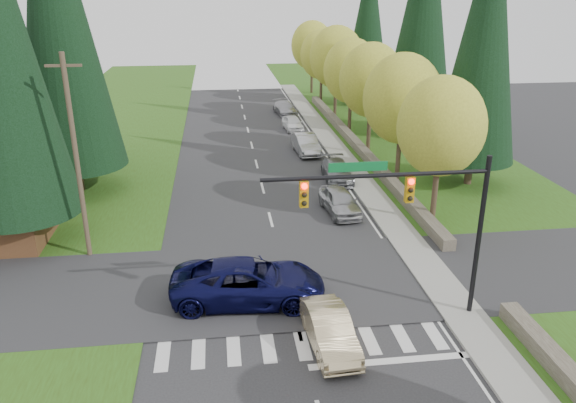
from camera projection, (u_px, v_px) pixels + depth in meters
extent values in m
plane|color=#28282B|center=(317.00, 403.00, 18.29)|extent=(120.00, 120.00, 0.00)
cube|color=#304B14|center=(453.00, 184.00, 38.34)|extent=(14.00, 110.00, 0.06)
cube|color=#304B14|center=(58.00, 202.00, 35.26)|extent=(14.00, 110.00, 0.06)
cube|color=#28282B|center=(287.00, 283.00, 25.70)|extent=(120.00, 8.00, 0.10)
cube|color=gray|center=(359.00, 178.00, 39.46)|extent=(1.80, 80.00, 0.13)
cube|color=gray|center=(347.00, 179.00, 39.36)|extent=(0.20, 80.00, 0.13)
cube|color=#4C4438|center=(356.00, 144.00, 46.96)|extent=(0.70, 40.00, 0.70)
cylinder|color=black|center=(479.00, 239.00, 22.09)|extent=(0.20, 0.20, 6.80)
cylinder|color=black|center=(377.00, 176.00, 20.58)|extent=(8.60, 0.16, 0.16)
cube|color=#0C662D|center=(358.00, 167.00, 20.42)|extent=(2.20, 0.04, 0.35)
cube|color=#BF8C0C|center=(410.00, 189.00, 20.95)|extent=(0.32, 0.24, 1.00)
sphere|color=#FF0C05|center=(412.00, 182.00, 20.69)|extent=(0.22, 0.22, 0.22)
cube|color=#BF8C0C|center=(304.00, 194.00, 20.47)|extent=(0.32, 0.24, 1.00)
sphere|color=#FF0C05|center=(305.00, 186.00, 20.22)|extent=(0.22, 0.22, 0.22)
cylinder|color=#473828|center=(77.00, 160.00, 26.49)|extent=(0.24, 0.24, 10.00)
cube|color=#473828|center=(63.00, 66.00, 24.91)|extent=(1.60, 0.10, 0.12)
cylinder|color=#38281C|center=(436.00, 183.00, 31.49)|extent=(0.32, 0.32, 4.76)
ellipsoid|color=#989A2A|center=(441.00, 126.00, 30.33)|extent=(4.80, 4.80, 5.52)
cylinder|color=#38281C|center=(399.00, 148.00, 37.95)|extent=(0.32, 0.32, 4.93)
ellipsoid|color=#989A2A|center=(403.00, 99.00, 36.75)|extent=(5.20, 5.20, 5.98)
cylinder|color=#38281C|center=(369.00, 124.00, 44.39)|extent=(0.32, 0.32, 5.04)
ellipsoid|color=#989A2A|center=(371.00, 80.00, 43.16)|extent=(5.00, 5.00, 5.75)
cylinder|color=#38281C|center=(350.00, 107.00, 50.92)|extent=(0.32, 0.32, 4.82)
ellipsoid|color=#989A2A|center=(352.00, 71.00, 49.75)|extent=(5.00, 5.00, 5.75)
cylinder|color=#38281C|center=(335.00, 92.00, 57.35)|extent=(0.32, 0.32, 5.15)
ellipsoid|color=#989A2A|center=(336.00, 57.00, 56.10)|extent=(5.40, 5.40, 6.21)
cylinder|color=#38281C|center=(321.00, 83.00, 63.89)|extent=(0.32, 0.32, 4.70)
ellipsoid|color=#989A2A|center=(322.00, 55.00, 62.75)|extent=(4.80, 4.80, 5.52)
cylinder|color=#38281C|center=(312.00, 73.00, 70.33)|extent=(0.32, 0.32, 4.98)
ellipsoid|color=#989A2A|center=(312.00, 45.00, 69.12)|extent=(5.20, 5.20, 5.98)
cylinder|color=#38281C|center=(26.00, 225.00, 29.36)|extent=(0.50, 0.50, 2.00)
cylinder|color=#38281C|center=(79.00, 176.00, 36.89)|extent=(0.50, 0.50, 2.00)
cone|color=black|center=(56.00, 11.00, 33.19)|extent=(6.46, 6.46, 19.00)
cylinder|color=#38281C|center=(69.00, 152.00, 42.20)|extent=(0.50, 0.50, 2.00)
cone|color=black|center=(50.00, 23.00, 38.87)|extent=(5.78, 5.78, 17.00)
cylinder|color=#38281C|center=(469.00, 170.00, 38.11)|extent=(0.50, 0.50, 2.00)
cone|color=black|center=(485.00, 36.00, 34.95)|extent=(5.44, 5.44, 16.00)
cylinder|color=#38281C|center=(414.00, 123.00, 51.19)|extent=(0.50, 0.50, 2.00)
cone|color=black|center=(423.00, 10.00, 47.67)|extent=(6.12, 6.12, 18.00)
cylinder|color=#38281C|center=(365.00, 96.00, 64.03)|extent=(0.50, 0.50, 2.00)
cone|color=black|center=(368.00, 20.00, 61.05)|extent=(5.10, 5.10, 15.00)
imported|color=beige|center=(330.00, 330.00, 20.94)|extent=(1.74, 4.30, 1.39)
imported|color=#0B0C39|center=(248.00, 282.00, 23.92)|extent=(6.77, 3.54, 1.82)
imported|color=#A8A8AC|center=(340.00, 201.00, 33.37)|extent=(2.16, 4.47, 1.47)
imported|color=slate|center=(337.00, 171.00, 39.05)|extent=(2.03, 4.63, 1.32)
imported|color=#ABACB0|center=(306.00, 144.00, 45.36)|extent=(1.96, 4.78, 1.54)
imported|color=white|center=(293.00, 123.00, 52.75)|extent=(1.86, 3.98, 1.32)
imported|color=#A4A4A9|center=(285.00, 108.00, 59.15)|extent=(2.41, 4.82, 1.34)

